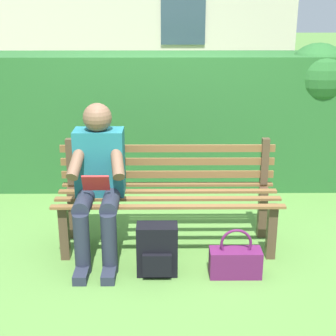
{
  "coord_description": "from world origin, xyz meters",
  "views": [
    {
      "loc": [
        0.03,
        3.65,
        1.91
      ],
      "look_at": [
        0.0,
        0.1,
        0.72
      ],
      "focal_mm": 52.81,
      "sensor_mm": 36.0,
      "label": 1
    }
  ],
  "objects_px": {
    "backpack": "(157,250)",
    "handbag": "(235,261)",
    "park_bench": "(168,192)",
    "person_seated": "(98,178)"
  },
  "relations": [
    {
      "from": "park_bench",
      "to": "handbag",
      "type": "bearing_deg",
      "value": 132.56
    },
    {
      "from": "person_seated",
      "to": "handbag",
      "type": "xyz_separation_m",
      "value": [
        -1.02,
        0.35,
        -0.52
      ]
    },
    {
      "from": "handbag",
      "to": "park_bench",
      "type": "bearing_deg",
      "value": -47.44
    },
    {
      "from": "park_bench",
      "to": "handbag",
      "type": "xyz_separation_m",
      "value": [
        -0.49,
        0.53,
        -0.33
      ]
    },
    {
      "from": "handbag",
      "to": "backpack",
      "type": "bearing_deg",
      "value": -3.78
    },
    {
      "from": "person_seated",
      "to": "handbag",
      "type": "height_order",
      "value": "person_seated"
    },
    {
      "from": "backpack",
      "to": "person_seated",
      "type": "bearing_deg",
      "value": -34.76
    },
    {
      "from": "park_bench",
      "to": "person_seated",
      "type": "distance_m",
      "value": 0.59
    },
    {
      "from": "backpack",
      "to": "handbag",
      "type": "relative_size",
      "value": 1.03
    },
    {
      "from": "person_seated",
      "to": "park_bench",
      "type": "bearing_deg",
      "value": -161.07
    }
  ]
}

